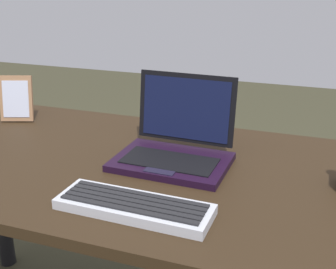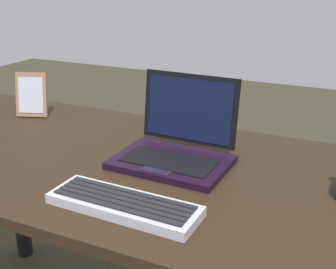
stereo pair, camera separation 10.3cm
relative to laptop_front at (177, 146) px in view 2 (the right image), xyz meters
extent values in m
cube|color=black|center=(-0.07, -0.05, -0.06)|extent=(1.71, 0.74, 0.03)
cylinder|color=black|center=(-0.87, 0.25, -0.42)|extent=(0.07, 0.07, 0.71)
cube|color=black|center=(0.00, -0.03, -0.03)|extent=(0.31, 0.22, 0.02)
cube|color=black|center=(0.00, -0.05, -0.02)|extent=(0.25, 0.12, 0.00)
cube|color=black|center=(0.00, -0.11, -0.02)|extent=(0.08, 0.04, 0.00)
cube|color=black|center=(0.00, 0.08, 0.08)|extent=(0.28, 0.04, 0.19)
cube|color=black|center=(0.00, 0.08, 0.08)|extent=(0.25, 0.03, 0.17)
cube|color=yellow|center=(0.00, 0.08, 0.06)|extent=(0.24, 0.01, 0.01)
cube|color=#B3B7C1|center=(0.00, -0.28, -0.03)|extent=(0.34, 0.12, 0.02)
cube|color=black|center=(0.00, -0.32, -0.02)|extent=(0.31, 0.02, 0.00)
cube|color=black|center=(0.00, -0.30, -0.02)|extent=(0.31, 0.02, 0.00)
cube|color=black|center=(0.00, -0.28, -0.02)|extent=(0.31, 0.02, 0.00)
cube|color=black|center=(0.00, -0.27, -0.02)|extent=(0.31, 0.02, 0.00)
cube|color=black|center=(0.00, -0.25, -0.02)|extent=(0.31, 0.02, 0.00)
cube|color=#8F6645|center=(-0.62, 0.14, 0.04)|extent=(0.12, 0.08, 0.15)
cube|color=#B3BBD2|center=(-0.62, 0.13, 0.04)|extent=(0.09, 0.05, 0.12)
cube|color=#8F6645|center=(-0.63, 0.16, -0.03)|extent=(0.02, 0.02, 0.03)
camera|label=1|loc=(0.35, -1.04, 0.45)|focal=46.64mm
camera|label=2|loc=(0.44, -1.00, 0.45)|focal=46.64mm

